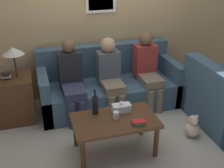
# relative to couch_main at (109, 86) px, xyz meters

# --- Properties ---
(ground_plane) EXTENTS (16.00, 16.00, 0.00)m
(ground_plane) POSITION_rel_couch_main_xyz_m (0.00, -0.55, -0.31)
(ground_plane) COLOR #ADA899
(wall_back) EXTENTS (9.00, 0.08, 2.60)m
(wall_back) POSITION_rel_couch_main_xyz_m (0.00, 0.47, 0.99)
(wall_back) COLOR tan
(wall_back) RESTS_ON ground_plane
(couch_main) EXTENTS (2.19, 0.91, 0.92)m
(couch_main) POSITION_rel_couch_main_xyz_m (0.00, 0.00, 0.00)
(couch_main) COLOR #385166
(couch_main) RESTS_ON ground_plane
(coffee_table) EXTENTS (1.02, 0.60, 0.47)m
(coffee_table) POSITION_rel_couch_main_xyz_m (-0.27, -1.20, 0.09)
(coffee_table) COLOR #4C2D19
(coffee_table) RESTS_ON ground_plane
(side_table_with_lamp) EXTENTS (0.52, 0.52, 1.11)m
(side_table_with_lamp) POSITION_rel_couch_main_xyz_m (-1.43, -0.08, 0.06)
(side_table_with_lamp) COLOR #4C2D19
(side_table_with_lamp) RESTS_ON ground_plane
(wine_bottle) EXTENTS (0.08, 0.08, 0.33)m
(wine_bottle) POSITION_rel_couch_main_xyz_m (-0.46, -1.01, 0.28)
(wine_bottle) COLOR black
(wine_bottle) RESTS_ON coffee_table
(drinking_glass) EXTENTS (0.07, 0.07, 0.10)m
(drinking_glass) POSITION_rel_couch_main_xyz_m (-0.25, -1.20, 0.21)
(drinking_glass) COLOR silver
(drinking_glass) RESTS_ON coffee_table
(book_stack) EXTENTS (0.17, 0.13, 0.05)m
(book_stack) POSITION_rel_couch_main_xyz_m (-0.03, -1.38, 0.18)
(book_stack) COLOR #237547
(book_stack) RESTS_ON coffee_table
(tissue_box) EXTENTS (0.23, 0.12, 0.14)m
(tissue_box) POSITION_rel_couch_main_xyz_m (-0.14, -1.06, 0.21)
(tissue_box) COLOR silver
(tissue_box) RESTS_ON coffee_table
(person_left) EXTENTS (0.34, 0.66, 1.15)m
(person_left) POSITION_rel_couch_main_xyz_m (-0.62, -0.19, 0.30)
(person_left) COLOR #2D334C
(person_left) RESTS_ON ground_plane
(person_middle) EXTENTS (0.34, 0.61, 1.14)m
(person_middle) POSITION_rel_couch_main_xyz_m (-0.03, -0.20, 0.31)
(person_middle) COLOR #756651
(person_middle) RESTS_ON ground_plane
(person_right) EXTENTS (0.34, 0.63, 1.16)m
(person_right) POSITION_rel_couch_main_xyz_m (0.59, -0.16, 0.31)
(person_right) COLOR #756651
(person_right) RESTS_ON ground_plane
(teddy_bear) EXTENTS (0.21, 0.21, 0.32)m
(teddy_bear) POSITION_rel_couch_main_xyz_m (0.83, -1.21, -0.17)
(teddy_bear) COLOR beige
(teddy_bear) RESTS_ON ground_plane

